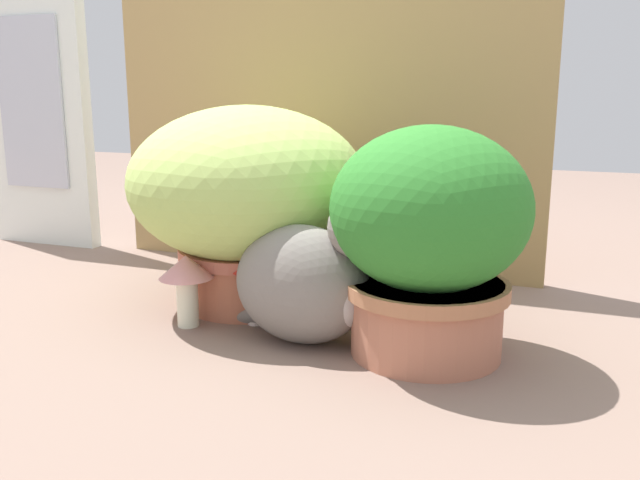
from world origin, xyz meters
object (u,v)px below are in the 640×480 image
Objects in this scene: mushroom_ornament_pink at (186,276)px; leafy_planter at (429,236)px; mushroom_ornament_red at (254,272)px; cat at (310,279)px; grass_planter at (248,195)px.

leafy_planter is at bearing 3.01° from mushroom_ornament_pink.
leafy_planter is 0.37m from mushroom_ornament_red.
cat is 2.62× the size of mushroom_ornament_pink.
grass_planter is at bearing 160.61° from leafy_planter.
mushroom_ornament_red is 0.13m from mushroom_ornament_pink.
leafy_planter is 0.48m from mushroom_ornament_pink.
grass_planter is 1.24× the size of leafy_planter.
grass_planter is 0.19m from mushroom_ornament_red.
grass_planter reaches higher than mushroom_ornament_red.
grass_planter is 0.44m from leafy_planter.
mushroom_ornament_pink is (-0.47, -0.02, -0.11)m from leafy_planter.
mushroom_ornament_red is (-0.14, 0.05, -0.01)m from cat.
mushroom_ornament_red is at bearing 174.83° from leafy_planter.
leafy_planter is at bearing -19.39° from grass_planter.
mushroom_ornament_pink is at bearing -179.66° from cat.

